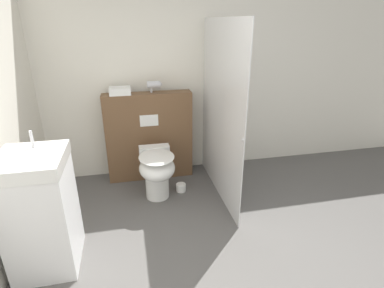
% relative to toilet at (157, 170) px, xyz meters
% --- Properties ---
extents(wall_back, '(8.00, 0.06, 2.50)m').
position_rel_toilet_xyz_m(wall_back, '(0.17, 0.77, 0.89)').
color(wall_back, silver).
rests_on(wall_back, ground_plane).
extents(partition_panel, '(1.07, 0.21, 1.12)m').
position_rel_toilet_xyz_m(partition_panel, '(-0.02, 0.56, 0.20)').
color(partition_panel, brown).
rests_on(partition_panel, ground_plane).
extents(shower_glass, '(0.04, 1.46, 1.96)m').
position_rel_toilet_xyz_m(shower_glass, '(0.73, 0.01, 0.62)').
color(shower_glass, silver).
rests_on(shower_glass, ground_plane).
extents(toilet, '(0.40, 0.57, 0.57)m').
position_rel_toilet_xyz_m(toilet, '(0.00, 0.00, 0.00)').
color(toilet, white).
rests_on(toilet, ground_plane).
extents(sink_vanity, '(0.49, 0.56, 1.14)m').
position_rel_toilet_xyz_m(sink_vanity, '(-1.01, -0.80, 0.15)').
color(sink_vanity, white).
rests_on(sink_vanity, ground_plane).
extents(hair_drier, '(0.19, 0.08, 0.14)m').
position_rel_toilet_xyz_m(hair_drier, '(0.07, 0.57, 0.86)').
color(hair_drier, '#B7B7BC').
rests_on(hair_drier, partition_panel).
extents(folded_towel, '(0.25, 0.20, 0.08)m').
position_rel_toilet_xyz_m(folded_towel, '(-0.34, 0.55, 0.80)').
color(folded_towel, white).
rests_on(folded_towel, partition_panel).
extents(spare_toilet_roll, '(0.12, 0.12, 0.09)m').
position_rel_toilet_xyz_m(spare_toilet_roll, '(0.29, 0.09, -0.31)').
color(spare_toilet_roll, white).
rests_on(spare_toilet_roll, ground_plane).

